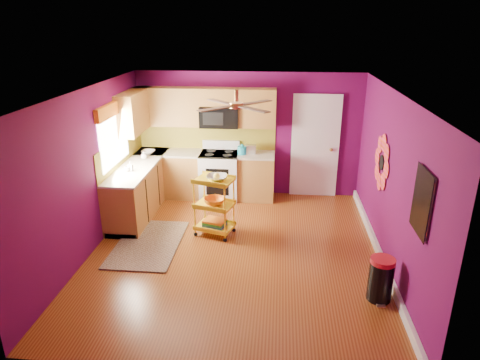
# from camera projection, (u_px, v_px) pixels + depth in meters

# --- Properties ---
(ground) EXTENTS (5.00, 5.00, 0.00)m
(ground) POSITION_uv_depth(u_px,v_px,m) (236.00, 251.00, 6.77)
(ground) COLOR #652F0F
(ground) RESTS_ON ground
(room_envelope) EXTENTS (4.54, 5.04, 2.52)m
(room_envelope) POSITION_uv_depth(u_px,v_px,m) (237.00, 153.00, 6.19)
(room_envelope) COLOR #580A47
(room_envelope) RESTS_ON ground
(lower_cabinets) EXTENTS (2.81, 2.31, 0.94)m
(lower_cabinets) POSITION_uv_depth(u_px,v_px,m) (177.00, 182.00, 8.42)
(lower_cabinets) COLOR #8E5E26
(lower_cabinets) RESTS_ON ground
(electric_range) EXTENTS (0.76, 0.66, 1.13)m
(electric_range) POSITION_uv_depth(u_px,v_px,m) (220.00, 175.00, 8.67)
(electric_range) COLOR white
(electric_range) RESTS_ON ground
(upper_cabinetry) EXTENTS (2.80, 2.30, 1.26)m
(upper_cabinetry) POSITION_uv_depth(u_px,v_px,m) (183.00, 110.00, 8.26)
(upper_cabinetry) COLOR #8E5E26
(upper_cabinetry) RESTS_ON ground
(left_window) EXTENTS (0.08, 1.35, 1.08)m
(left_window) POSITION_uv_depth(u_px,v_px,m) (113.00, 125.00, 7.33)
(left_window) COLOR white
(left_window) RESTS_ON ground
(panel_door) EXTENTS (0.95, 0.11, 2.15)m
(panel_door) POSITION_uv_depth(u_px,v_px,m) (315.00, 148.00, 8.58)
(panel_door) COLOR white
(panel_door) RESTS_ON ground
(right_wall_art) EXTENTS (0.04, 2.74, 1.04)m
(right_wall_art) POSITION_uv_depth(u_px,v_px,m) (397.00, 178.00, 5.74)
(right_wall_art) COLOR black
(right_wall_art) RESTS_ON ground
(ceiling_fan) EXTENTS (1.01, 1.01, 0.26)m
(ceiling_fan) POSITION_uv_depth(u_px,v_px,m) (236.00, 105.00, 6.14)
(ceiling_fan) COLOR #BF8C3F
(ceiling_fan) RESTS_ON ground
(shag_rug) EXTENTS (1.01, 1.64, 0.02)m
(shag_rug) POSITION_uv_depth(u_px,v_px,m) (149.00, 244.00, 6.97)
(shag_rug) COLOR black
(shag_rug) RESTS_ON ground
(rolling_cart) EXTENTS (0.71, 0.60, 1.11)m
(rolling_cart) POSITION_uv_depth(u_px,v_px,m) (215.00, 203.00, 7.11)
(rolling_cart) COLOR yellow
(rolling_cart) RESTS_ON ground
(trash_can) EXTENTS (0.33, 0.35, 0.60)m
(trash_can) POSITION_uv_depth(u_px,v_px,m) (381.00, 279.00, 5.51)
(trash_can) COLOR black
(trash_can) RESTS_ON ground
(teal_kettle) EXTENTS (0.18, 0.18, 0.21)m
(teal_kettle) POSITION_uv_depth(u_px,v_px,m) (242.00, 150.00, 8.43)
(teal_kettle) COLOR teal
(teal_kettle) RESTS_ON lower_cabinets
(toaster) EXTENTS (0.22, 0.15, 0.18)m
(toaster) POSITION_uv_depth(u_px,v_px,m) (250.00, 149.00, 8.46)
(toaster) COLOR beige
(toaster) RESTS_ON lower_cabinets
(soap_bottle_a) EXTENTS (0.08, 0.08, 0.17)m
(soap_bottle_a) POSITION_uv_depth(u_px,v_px,m) (130.00, 166.00, 7.49)
(soap_bottle_a) COLOR #EA3F72
(soap_bottle_a) RESTS_ON lower_cabinets
(soap_bottle_b) EXTENTS (0.12, 0.12, 0.15)m
(soap_bottle_b) POSITION_uv_depth(u_px,v_px,m) (144.00, 155.00, 8.13)
(soap_bottle_b) COLOR white
(soap_bottle_b) RESTS_ON lower_cabinets
(counter_dish) EXTENTS (0.25, 0.25, 0.06)m
(counter_dish) POSITION_uv_depth(u_px,v_px,m) (148.00, 152.00, 8.48)
(counter_dish) COLOR white
(counter_dish) RESTS_ON lower_cabinets
(counter_cup) EXTENTS (0.11, 0.11, 0.09)m
(counter_cup) POSITION_uv_depth(u_px,v_px,m) (128.00, 169.00, 7.49)
(counter_cup) COLOR white
(counter_cup) RESTS_ON lower_cabinets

